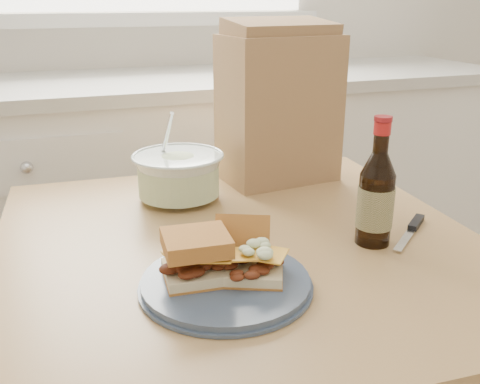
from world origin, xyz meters
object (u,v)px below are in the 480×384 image
object	(u,v)px
dining_table	(241,291)
plate	(226,283)
coleslaw_bowl	(179,177)
paper_bag	(279,109)
beer_bottle	(376,197)

from	to	relation	value
dining_table	plate	xyz separation A→B (m)	(-0.08, -0.16, 0.12)
coleslaw_bowl	paper_bag	distance (m)	0.31
dining_table	coleslaw_bowl	bearing A→B (deg)	106.30
paper_bag	beer_bottle	bearing A→B (deg)	-93.73
paper_bag	dining_table	bearing A→B (deg)	-129.48
plate	dining_table	bearing A→B (deg)	62.57
beer_bottle	dining_table	bearing A→B (deg)	176.89
coleslaw_bowl	plate	bearing A→B (deg)	-93.11
beer_bottle	paper_bag	distance (m)	0.43
beer_bottle	coleslaw_bowl	bearing A→B (deg)	148.86
coleslaw_bowl	paper_bag	xyz separation A→B (m)	(0.27, 0.07, 0.12)
plate	beer_bottle	size ratio (longest dim) A/B	1.11
plate	coleslaw_bowl	distance (m)	0.42
plate	coleslaw_bowl	xyz separation A→B (m)	(0.02, 0.42, 0.04)
plate	paper_bag	size ratio (longest dim) A/B	0.76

